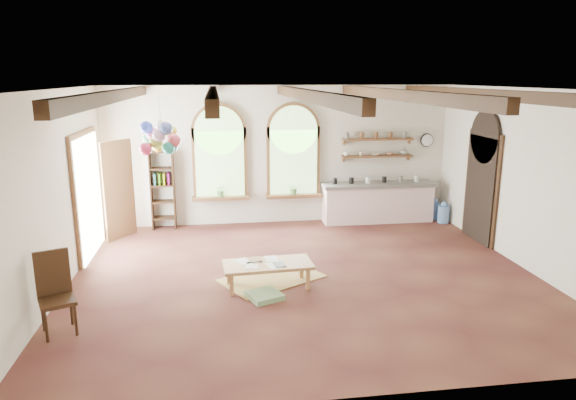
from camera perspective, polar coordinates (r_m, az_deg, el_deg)
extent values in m
plane|color=brown|center=(9.05, 1.97, -8.45)|extent=(8.00, 8.00, 0.00)
cube|color=brown|center=(11.86, -7.58, 4.04)|extent=(1.24, 0.08, 1.64)
cylinder|color=brown|center=(11.76, -7.69, 7.64)|extent=(1.24, 0.08, 1.24)
cube|color=#86B46C|center=(11.82, -7.58, 4.01)|extent=(1.10, 0.04, 1.50)
cube|color=brown|center=(11.93, -7.46, 0.22)|extent=(1.30, 0.28, 0.08)
cube|color=brown|center=(11.99, 0.59, 4.26)|extent=(1.24, 0.08, 1.64)
cylinder|color=brown|center=(11.89, 0.60, 7.83)|extent=(1.24, 0.08, 1.24)
cube|color=#86B46C|center=(11.95, 0.62, 4.23)|extent=(1.10, 0.04, 1.50)
cube|color=brown|center=(12.06, 0.65, 0.49)|extent=(1.30, 0.28, 0.08)
cube|color=brown|center=(10.60, -21.33, 0.42)|extent=(0.10, 1.90, 2.50)
cube|color=black|center=(11.40, 20.59, 1.10)|extent=(0.10, 1.30, 2.40)
cube|color=#F6D0D1|center=(12.42, 9.91, -0.42)|extent=(2.60, 0.55, 0.86)
cube|color=slate|center=(12.32, 9.99, 1.71)|extent=(2.68, 0.62, 0.08)
cube|color=brown|center=(12.37, 9.86, 4.82)|extent=(1.70, 0.24, 0.04)
cube|color=brown|center=(12.32, 9.94, 6.66)|extent=(1.70, 0.24, 0.04)
cylinder|color=black|center=(12.83, 15.19, 6.44)|extent=(0.32, 0.04, 0.32)
cube|color=#331B10|center=(11.93, -14.95, 1.06)|extent=(0.03, 0.32, 1.80)
cube|color=#331B10|center=(11.88, -12.56, 1.15)|extent=(0.03, 0.32, 1.80)
cube|color=tan|center=(8.48, -2.26, -7.19)|extent=(1.49, 0.76, 0.05)
cube|color=tan|center=(8.27, -6.29, -9.35)|extent=(0.06, 0.06, 0.37)
cube|color=tan|center=(8.46, 2.24, -8.73)|extent=(0.06, 0.06, 0.37)
cube|color=tan|center=(8.71, -6.60, -8.15)|extent=(0.06, 0.06, 0.37)
cube|color=tan|center=(8.89, 1.50, -7.60)|extent=(0.06, 0.06, 0.37)
cube|color=#331B10|center=(7.64, -24.26, -10.21)|extent=(0.59, 0.59, 0.05)
cube|color=#331B10|center=(7.71, -24.69, -7.40)|extent=(0.43, 0.21, 0.66)
cube|color=tan|center=(8.94, -1.83, -8.67)|extent=(1.95, 1.70, 0.02)
cube|color=#79A06E|center=(8.20, -2.65, -10.55)|extent=(0.64, 0.64, 0.08)
cylinder|color=#5B85C3|center=(12.99, 15.97, -1.17)|extent=(0.27, 0.27, 0.40)
sphere|color=#5B85C3|center=(12.93, 16.04, -0.12)|extent=(0.14, 0.14, 0.14)
cylinder|color=#5B85C3|center=(12.72, 16.87, -1.55)|extent=(0.27, 0.27, 0.40)
sphere|color=#5B85C3|center=(12.66, 16.95, -0.47)|extent=(0.14, 0.14, 0.14)
cylinder|color=silver|center=(9.32, -14.06, 9.38)|extent=(0.01, 0.01, 0.85)
sphere|color=teal|center=(9.39, -12.83, 5.76)|extent=(0.22, 0.22, 0.22)
sphere|color=#D44658|center=(9.49, -12.62, 6.58)|extent=(0.22, 0.22, 0.22)
sphere|color=yellow|center=(9.61, -12.86, 7.38)|extent=(0.22, 0.22, 0.22)
sphere|color=white|center=(9.51, -13.82, 7.99)|extent=(0.22, 0.22, 0.22)
sphere|color=yellow|center=(9.61, -14.27, 5.85)|extent=(0.22, 0.22, 0.22)
sphere|color=#46A478|center=(9.60, -15.17, 6.51)|extent=(0.22, 0.22, 0.22)
sphere|color=#CC60B6|center=(9.42, -14.88, 7.14)|extent=(0.22, 0.22, 0.22)
sphere|color=blue|center=(9.33, -15.46, 7.79)|extent=(0.22, 0.22, 0.22)
sphere|color=#F6366D|center=(9.23, -15.54, 5.47)|extent=(0.22, 0.22, 0.22)
sphere|color=#B6CC48|center=(9.23, -14.47, 6.29)|extent=(0.22, 0.22, 0.22)
sphere|color=#E6A9DD|center=(9.12, -14.16, 6.98)|extent=(0.22, 0.22, 0.22)
sphere|color=#4C5FB2|center=(9.04, -13.38, 7.74)|extent=(0.22, 0.22, 0.22)
sphere|color=teal|center=(9.26, -13.14, 5.64)|extent=(0.22, 0.22, 0.22)
sphere|color=#D44658|center=(9.28, -12.50, 6.44)|extent=(0.22, 0.22, 0.22)
imported|color=olive|center=(8.58, -4.19, -6.69)|extent=(0.23, 0.29, 0.02)
cube|color=black|center=(8.40, -0.99, -7.17)|extent=(0.20, 0.26, 0.01)
imported|color=#598C4C|center=(11.85, -7.48, 1.08)|extent=(0.27, 0.23, 0.30)
imported|color=#598C4C|center=(11.99, 0.67, 1.34)|extent=(0.27, 0.23, 0.30)
imported|color=white|center=(12.16, 6.49, 5.11)|extent=(0.12, 0.10, 0.10)
imported|color=beige|center=(12.25, 8.09, 5.11)|extent=(0.10, 0.10, 0.09)
imported|color=beige|center=(12.35, 9.65, 5.03)|extent=(0.22, 0.22, 0.05)
imported|color=#8C664C|center=(12.46, 11.19, 5.06)|extent=(0.20, 0.20, 0.06)
imported|color=slate|center=(12.57, 12.72, 5.36)|extent=(0.18, 0.18, 0.19)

